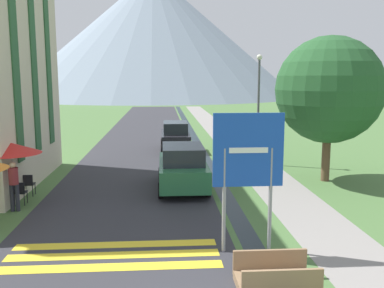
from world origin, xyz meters
TOP-DOWN VIEW (x-y plane):
  - ground_plane at (0.00, 20.00)m, footprint 160.00×160.00m
  - road at (-2.50, 30.00)m, footprint 6.40×60.00m
  - footpath at (3.60, 30.00)m, footprint 2.20×60.00m
  - drainage_channel at (1.20, 30.00)m, footprint 0.60×60.00m
  - crosswalk_marking at (-2.50, 4.07)m, footprint 5.44×1.84m
  - mountain_distant at (-2.95, 95.41)m, footprint 66.19×66.19m
  - road_sign at (0.96, 4.13)m, footprint 1.82×0.11m
  - footbridge at (1.20, 2.12)m, footprint 1.70×1.10m
  - parked_car_near at (-0.40, 10.56)m, footprint 1.99×4.36m
  - parked_car_far at (-0.41, 19.63)m, footprint 1.79×4.10m
  - cafe_chair_middle at (-6.30, 8.71)m, footprint 0.40×0.40m
  - cafe_chair_far_right at (-6.36, 9.91)m, footprint 0.40×0.40m
  - cafe_umbrella_middle_red at (-6.52, 8.76)m, footprint 2.07×2.07m
  - person_standing_terrace at (-6.25, 8.02)m, footprint 0.32×0.32m
  - streetlamp at (3.74, 15.30)m, footprint 0.28×0.28m
  - tree_by_path at (5.94, 11.52)m, footprint 4.59×4.59m

SIDE VIEW (x-z plane):
  - ground_plane at x=0.00m, z-range 0.00..0.00m
  - drainage_channel at x=1.20m, z-range 0.00..0.00m
  - road at x=-2.50m, z-range 0.00..0.01m
  - footpath at x=3.60m, z-range 0.00..0.01m
  - crosswalk_marking at x=-2.50m, z-range 0.00..0.01m
  - footbridge at x=1.20m, z-range -0.10..0.55m
  - cafe_chair_middle at x=-6.30m, z-range 0.09..0.94m
  - cafe_chair_far_right at x=-6.36m, z-range 0.09..0.94m
  - parked_car_far at x=-0.41m, z-range 0.00..1.82m
  - parked_car_near at x=-0.40m, z-range 0.00..1.82m
  - person_standing_terrace at x=-6.25m, z-range 0.14..1.86m
  - cafe_umbrella_middle_red at x=-6.52m, z-range 0.93..3.19m
  - road_sign at x=0.96m, z-range 0.56..4.20m
  - streetlamp at x=3.74m, z-range 0.49..6.15m
  - tree_by_path at x=5.94m, z-range 0.84..7.12m
  - mountain_distant at x=-2.95m, z-range 0.00..28.19m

